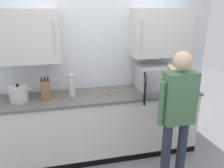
{
  "coord_description": "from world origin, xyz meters",
  "views": [
    {
      "loc": [
        -0.5,
        -2.12,
        2.06
      ],
      "look_at": [
        0.15,
        0.7,
        1.07
      ],
      "focal_mm": 36.89,
      "sensor_mm": 36.0,
      "label": 1
    }
  ],
  "objects_px": {
    "thermos_flask": "(72,85)",
    "person_figure": "(177,110)",
    "stock_pot": "(19,94)",
    "knife_block": "(46,90)",
    "microwave_oven": "(155,78)",
    "wooden_spoon": "(111,92)"
  },
  "relations": [
    {
      "from": "microwave_oven",
      "to": "person_figure",
      "type": "distance_m",
      "value": 0.81
    },
    {
      "from": "stock_pot",
      "to": "wooden_spoon",
      "type": "xyz_separation_m",
      "value": [
        1.19,
        0.04,
        -0.09
      ]
    },
    {
      "from": "knife_block",
      "to": "microwave_oven",
      "type": "bearing_deg",
      "value": 0.81
    },
    {
      "from": "knife_block",
      "to": "person_figure",
      "type": "height_order",
      "value": "person_figure"
    },
    {
      "from": "person_figure",
      "to": "microwave_oven",
      "type": "bearing_deg",
      "value": 85.22
    },
    {
      "from": "person_figure",
      "to": "thermos_flask",
      "type": "bearing_deg",
      "value": 145.24
    },
    {
      "from": "thermos_flask",
      "to": "person_figure",
      "type": "xyz_separation_m",
      "value": [
        1.1,
        -0.77,
        -0.11
      ]
    },
    {
      "from": "thermos_flask",
      "to": "knife_block",
      "type": "relative_size",
      "value": 1.0
    },
    {
      "from": "stock_pot",
      "to": "knife_block",
      "type": "bearing_deg",
      "value": 4.5
    },
    {
      "from": "knife_block",
      "to": "wooden_spoon",
      "type": "height_order",
      "value": "knife_block"
    },
    {
      "from": "microwave_oven",
      "to": "stock_pot",
      "type": "distance_m",
      "value": 1.83
    },
    {
      "from": "stock_pot",
      "to": "knife_block",
      "type": "height_order",
      "value": "knife_block"
    },
    {
      "from": "stock_pot",
      "to": "wooden_spoon",
      "type": "bearing_deg",
      "value": 2.0
    },
    {
      "from": "stock_pot",
      "to": "knife_block",
      "type": "xyz_separation_m",
      "value": [
        0.33,
        0.03,
        0.02
      ]
    },
    {
      "from": "stock_pot",
      "to": "wooden_spoon",
      "type": "height_order",
      "value": "stock_pot"
    },
    {
      "from": "thermos_flask",
      "to": "microwave_oven",
      "type": "bearing_deg",
      "value": 1.49
    },
    {
      "from": "person_figure",
      "to": "knife_block",
      "type": "bearing_deg",
      "value": 151.64
    },
    {
      "from": "thermos_flask",
      "to": "wooden_spoon",
      "type": "relative_size",
      "value": 1.35
    },
    {
      "from": "stock_pot",
      "to": "thermos_flask",
      "type": "height_order",
      "value": "thermos_flask"
    },
    {
      "from": "microwave_oven",
      "to": "person_figure",
      "type": "xyz_separation_m",
      "value": [
        -0.07,
        -0.8,
        -0.12
      ]
    },
    {
      "from": "stock_pot",
      "to": "person_figure",
      "type": "xyz_separation_m",
      "value": [
        1.76,
        -0.75,
        -0.06
      ]
    },
    {
      "from": "microwave_oven",
      "to": "knife_block",
      "type": "relative_size",
      "value": 2.52
    }
  ]
}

